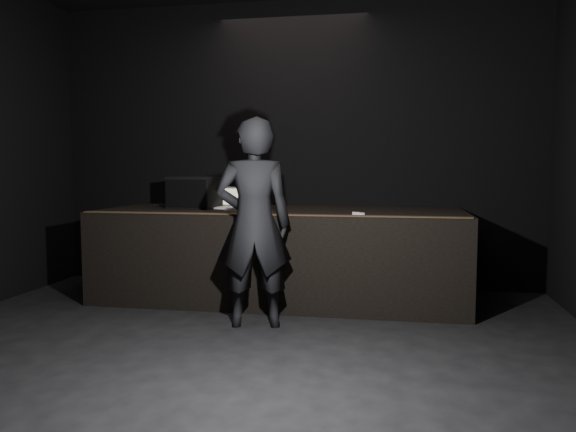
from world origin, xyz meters
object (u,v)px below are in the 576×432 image
at_px(stage_riser, 281,254).
at_px(laptop, 223,203).
at_px(beer_can, 181,202).
at_px(stage_monitor, 194,193).
at_px(person, 254,223).

xyz_separation_m(stage_riser, laptop, (-0.71, 0.12, 0.56)).
xyz_separation_m(laptop, beer_can, (-0.44, -0.16, 0.02)).
relative_size(stage_monitor, laptop, 1.51).
relative_size(stage_riser, laptop, 10.09).
height_order(stage_monitor, beer_can, stage_monitor).
height_order(laptop, person, person).
relative_size(stage_riser, stage_monitor, 6.70).
height_order(stage_monitor, laptop, stage_monitor).
bearing_deg(person, laptop, -74.56).
xyz_separation_m(stage_riser, beer_can, (-1.15, -0.05, 0.58)).
bearing_deg(beer_can, person, -44.09).
height_order(beer_can, person, person).
distance_m(stage_riser, laptop, 0.92).
relative_size(stage_monitor, person, 0.31).
height_order(stage_riser, person, person).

